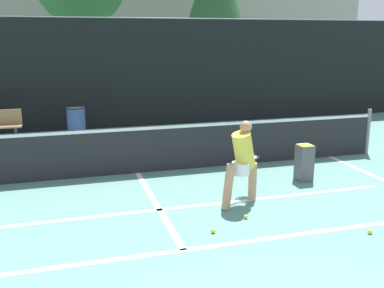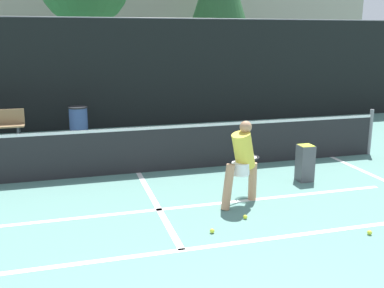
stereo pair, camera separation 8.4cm
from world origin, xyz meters
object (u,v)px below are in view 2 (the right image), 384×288
at_px(ball_hopper, 305,162).
at_px(trash_bin, 79,121).
at_px(parked_car, 176,93).
at_px(player_practicing, 242,160).

relative_size(ball_hopper, trash_bin, 0.85).
height_order(ball_hopper, parked_car, parked_car).
relative_size(player_practicing, parked_car, 0.30).
bearing_deg(trash_bin, ball_hopper, -52.40).
bearing_deg(trash_bin, parked_car, 49.22).
xyz_separation_m(player_practicing, trash_bin, (-2.42, 6.04, -0.33)).
relative_size(player_practicing, trash_bin, 1.68).
xyz_separation_m(ball_hopper, parked_car, (-0.15, 9.76, 0.18)).
distance_m(ball_hopper, trash_bin, 6.63).
bearing_deg(parked_car, player_practicing, -97.96).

